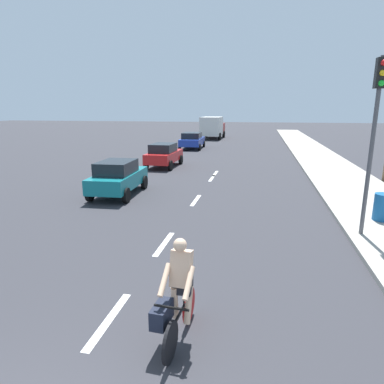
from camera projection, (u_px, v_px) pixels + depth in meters
name	position (u px, v px, depth m)	size (l,w,h in m)	color
ground_plane	(219.00, 169.00, 22.18)	(160.00, 160.00, 0.00)	#2D2D33
sidewalk_strip	(328.00, 166.00, 22.70)	(3.60, 80.00, 0.14)	#9E998E
lane_stripe_1	(109.00, 320.00, 6.28)	(0.16, 1.80, 0.01)	white
lane_stripe_2	(164.00, 244.00, 9.81)	(0.16, 1.80, 0.01)	white
lane_stripe_3	(196.00, 200.00, 14.47)	(0.16, 1.80, 0.01)	white
lane_stripe_4	(212.00, 178.00, 19.09)	(0.16, 1.80, 0.01)	white
lane_stripe_5	(215.00, 174.00, 20.42)	(0.16, 1.80, 0.01)	white
cyclist	(177.00, 296.00, 5.54)	(0.63, 1.71, 1.82)	black
parked_car_teal	(118.00, 177.00, 15.22)	(1.93, 3.89, 1.57)	#14727A
parked_car_red	(164.00, 154.00, 22.65)	(1.87, 3.89, 1.57)	red
parked_car_blue	(192.00, 140.00, 33.06)	(2.22, 4.61, 1.57)	#1E389E
delivery_truck	(213.00, 127.00, 43.91)	(2.79, 6.29, 2.80)	maroon
traffic_signal	(376.00, 116.00, 9.40)	(0.28, 0.33, 5.20)	#4C4C51
trash_bin_near	(383.00, 207.00, 11.37)	(0.60, 0.60, 0.91)	#14518C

